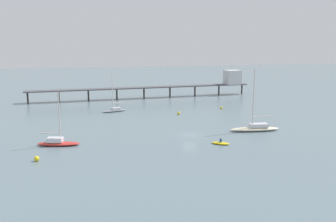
{
  "coord_description": "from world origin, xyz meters",
  "views": [
    {
      "loc": [
        -20.0,
        -63.41,
        16.86
      ],
      "look_at": [
        0.0,
        16.59,
        1.5
      ],
      "focal_mm": 39.03,
      "sensor_mm": 36.0,
      "label": 1
    }
  ],
  "objects_px": {
    "pier": "(195,82)",
    "mooring_buoy_near": "(179,113)",
    "sailboat_cream": "(255,127)",
    "mooring_buoy_far": "(37,159)",
    "dinghy_yellow": "(221,143)",
    "mooring_buoy_inner": "(221,108)",
    "sailboat_red": "(58,142)",
    "sailboat_gray": "(114,109)"
  },
  "relations": [
    {
      "from": "sailboat_red",
      "to": "sailboat_gray",
      "type": "relative_size",
      "value": 0.93
    },
    {
      "from": "sailboat_cream",
      "to": "mooring_buoy_far",
      "type": "height_order",
      "value": "sailboat_cream"
    },
    {
      "from": "mooring_buoy_inner",
      "to": "sailboat_cream",
      "type": "bearing_deg",
      "value": -96.76
    },
    {
      "from": "sailboat_cream",
      "to": "mooring_buoy_near",
      "type": "relative_size",
      "value": 18.58
    },
    {
      "from": "sailboat_gray",
      "to": "dinghy_yellow",
      "type": "relative_size",
      "value": 2.99
    },
    {
      "from": "mooring_buoy_far",
      "to": "mooring_buoy_inner",
      "type": "relative_size",
      "value": 1.15
    },
    {
      "from": "sailboat_cream",
      "to": "sailboat_gray",
      "type": "xyz_separation_m",
      "value": [
        -24.58,
        27.14,
        -0.09
      ]
    },
    {
      "from": "mooring_buoy_inner",
      "to": "dinghy_yellow",
      "type": "bearing_deg",
      "value": -112.49
    },
    {
      "from": "pier",
      "to": "mooring_buoy_inner",
      "type": "height_order",
      "value": "pier"
    },
    {
      "from": "dinghy_yellow",
      "to": "mooring_buoy_near",
      "type": "relative_size",
      "value": 4.99
    },
    {
      "from": "sailboat_red",
      "to": "mooring_buoy_inner",
      "type": "height_order",
      "value": "sailboat_red"
    },
    {
      "from": "mooring_buoy_near",
      "to": "pier",
      "type": "bearing_deg",
      "value": 64.64
    },
    {
      "from": "sailboat_cream",
      "to": "sailboat_gray",
      "type": "bearing_deg",
      "value": 132.17
    },
    {
      "from": "sailboat_red",
      "to": "dinghy_yellow",
      "type": "relative_size",
      "value": 2.79
    },
    {
      "from": "sailboat_red",
      "to": "sailboat_gray",
      "type": "height_order",
      "value": "sailboat_gray"
    },
    {
      "from": "mooring_buoy_inner",
      "to": "mooring_buoy_far",
      "type": "bearing_deg",
      "value": -141.63
    },
    {
      "from": "sailboat_gray",
      "to": "mooring_buoy_near",
      "type": "relative_size",
      "value": 14.92
    },
    {
      "from": "sailboat_gray",
      "to": "mooring_buoy_near",
      "type": "height_order",
      "value": "sailboat_gray"
    },
    {
      "from": "pier",
      "to": "dinghy_yellow",
      "type": "height_order",
      "value": "pier"
    },
    {
      "from": "sailboat_gray",
      "to": "mooring_buoy_far",
      "type": "height_order",
      "value": "sailboat_gray"
    },
    {
      "from": "sailboat_red",
      "to": "dinghy_yellow",
      "type": "height_order",
      "value": "sailboat_red"
    },
    {
      "from": "sailboat_cream",
      "to": "mooring_buoy_far",
      "type": "relative_size",
      "value": 15.6
    },
    {
      "from": "pier",
      "to": "mooring_buoy_near",
      "type": "height_order",
      "value": "pier"
    },
    {
      "from": "sailboat_gray",
      "to": "mooring_buoy_inner",
      "type": "height_order",
      "value": "sailboat_gray"
    },
    {
      "from": "sailboat_cream",
      "to": "mooring_buoy_far",
      "type": "bearing_deg",
      "value": -166.75
    },
    {
      "from": "pier",
      "to": "mooring_buoy_near",
      "type": "distance_m",
      "value": 32.26
    },
    {
      "from": "pier",
      "to": "mooring_buoy_far",
      "type": "distance_m",
      "value": 72.38
    },
    {
      "from": "mooring_buoy_inner",
      "to": "sailboat_gray",
      "type": "bearing_deg",
      "value": 174.01
    },
    {
      "from": "pier",
      "to": "mooring_buoy_near",
      "type": "xyz_separation_m",
      "value": [
        -13.69,
        -28.89,
        -4.3
      ]
    },
    {
      "from": "sailboat_red",
      "to": "mooring_buoy_inner",
      "type": "xyz_separation_m",
      "value": [
        39.81,
        25.63,
        -0.26
      ]
    },
    {
      "from": "pier",
      "to": "mooring_buoy_inner",
      "type": "bearing_deg",
      "value": -91.88
    },
    {
      "from": "mooring_buoy_far",
      "to": "sailboat_gray",
      "type": "bearing_deg",
      "value": 67.7
    },
    {
      "from": "pier",
      "to": "sailboat_red",
      "type": "distance_m",
      "value": 64.52
    },
    {
      "from": "sailboat_gray",
      "to": "dinghy_yellow",
      "type": "distance_m",
      "value": 37.32
    },
    {
      "from": "sailboat_red",
      "to": "mooring_buoy_near",
      "type": "bearing_deg",
      "value": 38.09
    },
    {
      "from": "dinghy_yellow",
      "to": "mooring_buoy_far",
      "type": "distance_m",
      "value": 29.41
    },
    {
      "from": "sailboat_cream",
      "to": "mooring_buoy_inner",
      "type": "height_order",
      "value": "sailboat_cream"
    },
    {
      "from": "sailboat_gray",
      "to": "mooring_buoy_near",
      "type": "xyz_separation_m",
      "value": [
        14.56,
        -7.42,
        -0.28
      ]
    },
    {
      "from": "mooring_buoy_near",
      "to": "mooring_buoy_inner",
      "type": "distance_m",
      "value": 13.67
    },
    {
      "from": "dinghy_yellow",
      "to": "mooring_buoy_inner",
      "type": "relative_size",
      "value": 4.81
    },
    {
      "from": "sailboat_cream",
      "to": "sailboat_gray",
      "type": "relative_size",
      "value": 1.25
    },
    {
      "from": "sailboat_red",
      "to": "dinghy_yellow",
      "type": "distance_m",
      "value": 27.39
    }
  ]
}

